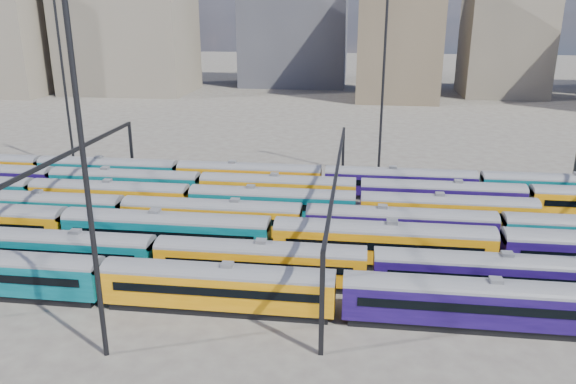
# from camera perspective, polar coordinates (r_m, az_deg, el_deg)

# --- Properties ---
(ground) EXTENTS (500.00, 500.00, 0.00)m
(ground) POSITION_cam_1_polar(r_m,az_deg,el_deg) (60.08, -4.81, -4.59)
(ground) COLOR #47403C
(ground) RESTS_ON ground
(rake_0) EXTENTS (114.79, 2.80, 4.70)m
(rake_0) POSITION_cam_1_polar(r_m,az_deg,el_deg) (44.27, 5.22, -9.88)
(rake_0) COLOR black
(rake_0) RESTS_ON ground
(rake_1) EXTENTS (132.76, 2.78, 4.66)m
(rake_1) POSITION_cam_1_polar(r_m,az_deg,el_deg) (55.82, -22.56, -5.14)
(rake_1) COLOR black
(rake_1) RESTS_ON ground
(rake_2) EXTENTS (103.94, 3.04, 5.13)m
(rake_2) POSITION_cam_1_polar(r_m,az_deg,el_deg) (56.27, -12.22, -3.63)
(rake_2) COLOR black
(rake_2) RESTS_ON ground
(rake_3) EXTENTS (97.26, 2.85, 4.79)m
(rake_3) POSITION_cam_1_polar(r_m,az_deg,el_deg) (59.84, -7.74, -2.20)
(rake_3) COLOR black
(rake_3) RESTS_ON ground
(rake_4) EXTENTS (95.72, 2.81, 4.71)m
(rake_4) POSITION_cam_1_polar(r_m,az_deg,el_deg) (68.87, -17.65, -0.19)
(rake_4) COLOR black
(rake_4) RESTS_ON ground
(rake_5) EXTENTS (135.04, 2.82, 4.74)m
(rake_5) POSITION_cam_1_polar(r_m,az_deg,el_deg) (68.01, -1.03, 0.48)
(rake_5) COLOR black
(rake_5) RESTS_ON ground
(rake_6) EXTENTS (115.61, 2.82, 4.74)m
(rake_6) POSITION_cam_1_polar(r_m,az_deg,el_deg) (75.91, -11.14, 2.04)
(rake_6) COLOR black
(rake_6) RESTS_ON ground
(gantry_1) EXTENTS (0.35, 40.35, 8.03)m
(gantry_1) POSITION_cam_1_polar(r_m,az_deg,el_deg) (64.97, -22.51, 2.15)
(gantry_1) COLOR black
(gantry_1) RESTS_ON ground
(gantry_2) EXTENTS (0.35, 40.35, 8.03)m
(gantry_2) POSITION_cam_1_polar(r_m,az_deg,el_deg) (56.54, 4.97, 1.24)
(gantry_2) COLOR black
(gantry_2) RESTS_ON ground
(mast_1) EXTENTS (1.40, 0.50, 25.60)m
(mast_1) POSITION_cam_1_polar(r_m,az_deg,el_deg) (87.39, -21.86, 10.90)
(mast_1) COLOR black
(mast_1) RESTS_ON ground
(mast_2) EXTENTS (1.40, 0.50, 25.60)m
(mast_2) POSITION_cam_1_polar(r_m,az_deg,el_deg) (37.48, -20.01, 2.72)
(mast_2) COLOR black
(mast_2) RESTS_ON ground
(mast_3) EXTENTS (1.40, 0.50, 25.60)m
(mast_3) POSITION_cam_1_polar(r_m,az_deg,el_deg) (78.64, 9.66, 11.24)
(mast_3) COLOR black
(mast_3) RESTS_ON ground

